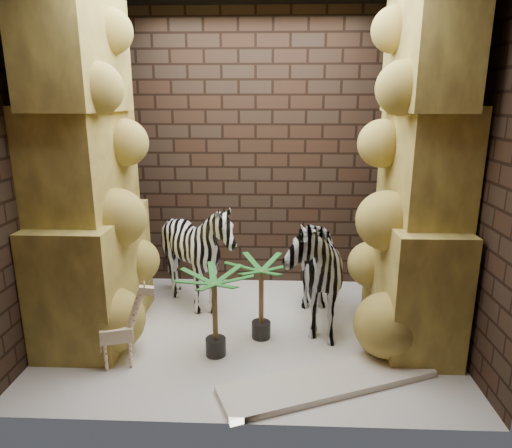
{
  "coord_description": "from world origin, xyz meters",
  "views": [
    {
      "loc": [
        0.22,
        -3.82,
        2.07
      ],
      "look_at": [
        0.05,
        0.15,
        0.99
      ],
      "focal_mm": 32.23,
      "sensor_mm": 36.0,
      "label": 1
    }
  ],
  "objects_px": {
    "palm_front": "(261,299)",
    "surfboard": "(328,381)",
    "zebra_right": "(307,256)",
    "giraffe_toy": "(116,326)",
    "palm_back": "(215,314)",
    "zebra_left": "(198,260)"
  },
  "relations": [
    {
      "from": "palm_front",
      "to": "surfboard",
      "type": "xyz_separation_m",
      "value": [
        0.53,
        -0.69,
        -0.34
      ]
    },
    {
      "from": "zebra_right",
      "to": "giraffe_toy",
      "type": "bearing_deg",
      "value": -157.51
    },
    {
      "from": "zebra_right",
      "to": "palm_front",
      "type": "xyz_separation_m",
      "value": [
        -0.42,
        -0.3,
        -0.31
      ]
    },
    {
      "from": "palm_front",
      "to": "surfboard",
      "type": "distance_m",
      "value": 0.93
    },
    {
      "from": "giraffe_toy",
      "to": "palm_front",
      "type": "distance_m",
      "value": 1.23
    },
    {
      "from": "palm_back",
      "to": "surfboard",
      "type": "xyz_separation_m",
      "value": [
        0.9,
        -0.38,
        -0.35
      ]
    },
    {
      "from": "zebra_right",
      "to": "zebra_left",
      "type": "height_order",
      "value": "zebra_right"
    },
    {
      "from": "giraffe_toy",
      "to": "surfboard",
      "type": "distance_m",
      "value": 1.69
    },
    {
      "from": "zebra_left",
      "to": "palm_front",
      "type": "height_order",
      "value": "zebra_left"
    },
    {
      "from": "zebra_right",
      "to": "palm_front",
      "type": "relative_size",
      "value": 1.83
    },
    {
      "from": "zebra_left",
      "to": "surfboard",
      "type": "bearing_deg",
      "value": -44.16
    },
    {
      "from": "palm_back",
      "to": "surfboard",
      "type": "height_order",
      "value": "palm_back"
    },
    {
      "from": "giraffe_toy",
      "to": "zebra_right",
      "type": "bearing_deg",
      "value": 12.31
    },
    {
      "from": "surfboard",
      "to": "zebra_left",
      "type": "bearing_deg",
      "value": 110.87
    },
    {
      "from": "zebra_left",
      "to": "giraffe_toy",
      "type": "distance_m",
      "value": 1.2
    },
    {
      "from": "palm_front",
      "to": "surfboard",
      "type": "relative_size",
      "value": 0.44
    },
    {
      "from": "giraffe_toy",
      "to": "palm_front",
      "type": "bearing_deg",
      "value": 9.02
    },
    {
      "from": "palm_front",
      "to": "palm_back",
      "type": "distance_m",
      "value": 0.48
    },
    {
      "from": "zebra_right",
      "to": "zebra_left",
      "type": "relative_size",
      "value": 1.17
    },
    {
      "from": "giraffe_toy",
      "to": "palm_front",
      "type": "height_order",
      "value": "palm_front"
    },
    {
      "from": "zebra_left",
      "to": "palm_back",
      "type": "height_order",
      "value": "zebra_left"
    },
    {
      "from": "zebra_right",
      "to": "surfboard",
      "type": "xyz_separation_m",
      "value": [
        0.11,
        -0.99,
        -0.65
      ]
    }
  ]
}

